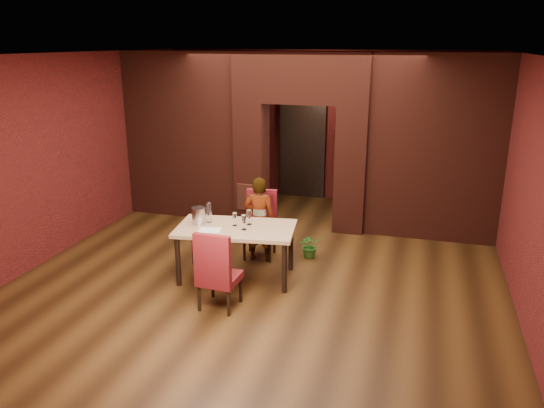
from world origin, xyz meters
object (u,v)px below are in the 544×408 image
Objects in this scene: wine_glass_b at (249,217)px; potted_plant at (310,246)px; chair_near at (219,269)px; dining_table at (236,252)px; chair_far at (260,225)px; wine_bucket at (199,216)px; wine_glass_c at (244,222)px; wine_glass_a at (235,219)px; person_seated at (259,219)px; water_bottle at (209,212)px.

potted_plant is (0.74, 0.90, -0.70)m from wine_glass_b.
chair_near reaches higher than potted_plant.
dining_table is 0.86m from chair_far.
potted_plant is at bearing 36.07° from wine_bucket.
wine_glass_b is 0.23m from wine_glass_c.
wine_glass_b is at bearing 28.21° from wine_glass_a.
chair_near is 2.66× the size of potted_plant.
chair_near is at bearing 84.74° from person_seated.
water_bottle is (-0.42, 0.04, 0.06)m from wine_glass_a.
water_bottle is (-0.60, 0.17, 0.05)m from wine_glass_c.
wine_glass_a is (-0.03, 0.05, 0.49)m from dining_table.
wine_glass_b is 0.54× the size of potted_plant.
dining_table is at bearing 1.54° from wine_bucket.
chair_far is at bearing 81.04° from wine_glass_a.
dining_table is 4.17× the size of potted_plant.
person_seated is at bearing 92.75° from wine_glass_b.
wine_glass_c is 1.51m from potted_plant.
potted_plant is (0.80, 0.20, -0.34)m from chair_far.
person_seated is 4.43× the size of water_bottle.
wine_bucket is (-0.66, -0.86, 0.38)m from chair_far.
water_bottle is 0.76× the size of potted_plant.
wine_glass_b is 0.89× the size of wine_bucket.
wine_glass_a is at bearing 146.62° from wine_glass_c.
chair_far is 0.89m from potted_plant.
potted_plant is (1.34, 0.96, -0.75)m from water_bottle.
chair_far is 4.39× the size of wine_bucket.
dining_table is at bearing -54.95° from wine_glass_a.
wine_glass_c is 0.88× the size of wine_bucket.
chair_far reaches higher than potted_plant.
wine_bucket is 0.61× the size of potted_plant.
wine_bucket is at bearing -138.12° from water_bottle.
wine_glass_a is at bearing -104.61° from chair_far.
person_seated reaches higher than chair_near.
water_bottle reaches higher than wine_glass_c.
person_seated is 3.37× the size of potted_plant.
wine_glass_a is 0.79× the size of wine_bucket.
wine_glass_c is (0.06, 0.83, 0.36)m from chair_near.
chair_near is at bearing -93.11° from wine_glass_b.
water_bottle is at bearing 164.56° from wine_glass_c.
chair_far is at bearing 76.15° from dining_table.
water_bottle reaches higher than wine_glass_a.
water_bottle is 1.81m from potted_plant.
potted_plant is at bearing 56.73° from wine_glass_c.
wine_bucket is at bearing 173.94° from dining_table.
wine_glass_a is 0.63× the size of water_bottle.
dining_table is 7.85× the size of wine_glass_c.
dining_table is 0.50m from wine_glass_a.
chair_far is 5.58× the size of wine_glass_a.
chair_near is at bearing -91.43° from dining_table.
person_seated is (0.04, -0.12, 0.14)m from chair_far.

